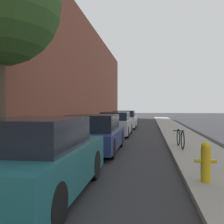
# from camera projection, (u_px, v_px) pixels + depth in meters

# --- Properties ---
(ground_plane) EXTENTS (120.00, 120.00, 0.00)m
(ground_plane) POSITION_uv_depth(u_px,v_px,m) (130.00, 135.00, 15.59)
(ground_plane) COLOR #28282B
(sidewalk_left) EXTENTS (2.00, 52.00, 0.12)m
(sidewalk_left) POSITION_uv_depth(u_px,v_px,m) (83.00, 134.00, 16.00)
(sidewalk_left) COLOR gray
(sidewalk_left) RESTS_ON ground
(sidewalk_right) EXTENTS (2.00, 52.00, 0.12)m
(sidewalk_right) POSITION_uv_depth(u_px,v_px,m) (180.00, 135.00, 15.18)
(sidewalk_right) COLOR gray
(sidewalk_right) RESTS_ON ground
(building_facade_left) EXTENTS (0.70, 52.00, 8.89)m
(building_facade_left) POSITION_uv_depth(u_px,v_px,m) (61.00, 62.00, 16.11)
(building_facade_left) COLOR brown
(building_facade_left) RESTS_ON ground
(parked_car_teal) EXTENTS (1.72, 4.13, 1.48)m
(parked_car_teal) POSITION_uv_depth(u_px,v_px,m) (39.00, 160.00, 4.87)
(parked_car_teal) COLOR black
(parked_car_teal) RESTS_ON ground
(parked_car_navy) EXTENTS (1.82, 4.17, 1.40)m
(parked_car_navy) POSITION_uv_depth(u_px,v_px,m) (95.00, 134.00, 9.80)
(parked_car_navy) COLOR black
(parked_car_navy) RESTS_ON ground
(parked_car_silver) EXTENTS (1.71, 4.18, 1.39)m
(parked_car_silver) POSITION_uv_depth(u_px,v_px,m) (116.00, 124.00, 15.46)
(parked_car_silver) COLOR black
(parked_car_silver) RESTS_ON ground
(parked_car_white) EXTENTS (1.82, 3.99, 1.40)m
(parked_car_white) POSITION_uv_depth(u_px,v_px,m) (125.00, 120.00, 20.86)
(parked_car_white) COLOR black
(parked_car_white) RESTS_ON ground
(fire_hydrant) EXTENTS (0.44, 0.20, 0.83)m
(fire_hydrant) POSITION_uv_depth(u_px,v_px,m) (206.00, 161.00, 5.44)
(fire_hydrant) COLOR gold
(fire_hydrant) RESTS_ON sidewalk_right
(bicycle) EXTENTS (0.44, 1.65, 0.67)m
(bicycle) POSITION_uv_depth(u_px,v_px,m) (180.00, 138.00, 10.16)
(bicycle) COLOR black
(bicycle) RESTS_ON sidewalk_right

